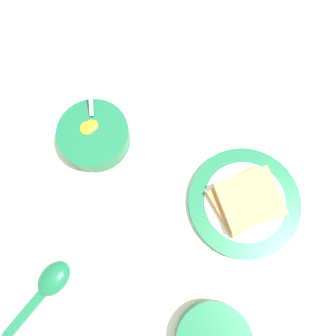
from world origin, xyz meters
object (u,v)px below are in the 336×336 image
toast_plate (244,202)px  soup_spoon (49,285)px  egg_bowl (94,135)px  toast_sandwich (247,200)px

toast_plate → soup_spoon: size_ratio=1.35×
egg_bowl → soup_spoon: size_ratio=0.92×
toast_sandwich → soup_spoon: (0.26, -0.27, -0.02)m
egg_bowl → toast_plate: bearing=87.7°
toast_sandwich → egg_bowl: bearing=-92.4°
egg_bowl → toast_sandwich: (0.01, 0.31, 0.01)m
toast_plate → soup_spoon: soup_spoon is taller
soup_spoon → toast_sandwich: bearing=134.4°
egg_bowl → toast_plate: 0.31m
toast_plate → toast_sandwich: 0.02m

